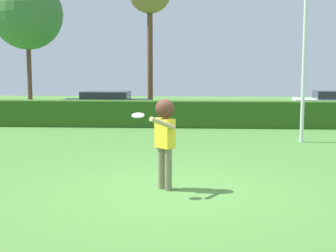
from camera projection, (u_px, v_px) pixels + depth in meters
The scene contains 7 objects.
ground_plane at pixel (172, 191), 9.57m from camera, with size 60.00×60.00×0.00m, color #4C8438.
person at pixel (165, 130), 9.53m from camera, with size 0.49×0.83×1.81m.
frisbee at pixel (138, 115), 8.97m from camera, with size 0.23×0.23×0.08m.
lamppost at pixel (305, 40), 15.34m from camera, with size 0.24×0.24×5.89m.
hedge_row at pixel (185, 114), 19.53m from camera, with size 19.46×0.90×1.05m, color #2D581A.
parked_car_black at pixel (106, 103), 23.13m from camera, with size 4.20×1.80×1.25m.
maple_tree at pixel (27, 14), 28.82m from camera, with size 4.18×4.18×7.58m.
Camera 1 is at (0.50, -9.33, 2.44)m, focal length 52.02 mm.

